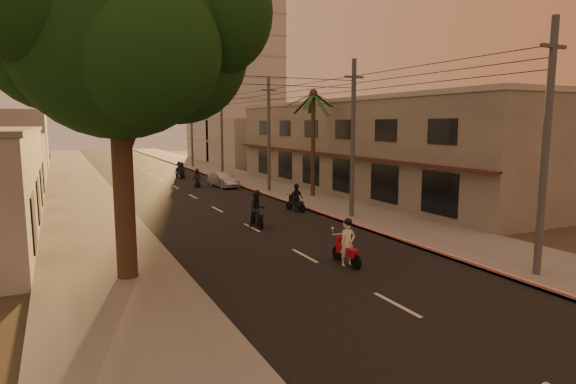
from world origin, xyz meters
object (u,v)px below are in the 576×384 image
(scooter_red, at_px, (347,245))
(scooter_far_b, at_px, (179,171))
(broadleaf_tree, at_px, (128,31))
(palm_tree, at_px, (313,100))
(parked_car, at_px, (223,180))
(scooter_mid_a, at_px, (257,210))
(scooter_mid_b, at_px, (296,199))
(scooter_far_c, at_px, (182,171))
(scooter_far_a, at_px, (197,179))

(scooter_red, height_order, scooter_far_b, scooter_red)
(broadleaf_tree, distance_m, palm_tree, 20.18)
(parked_car, bearing_deg, scooter_mid_a, -107.59)
(palm_tree, bearing_deg, scooter_mid_b, -128.14)
(scooter_red, relative_size, parked_car, 0.47)
(scooter_mid_b, bearing_deg, scooter_far_b, 83.03)
(scooter_mid_a, relative_size, scooter_far_c, 1.23)
(scooter_far_a, bearing_deg, scooter_mid_a, -85.46)
(scooter_far_a, height_order, parked_car, scooter_far_a)
(scooter_mid_a, distance_m, parked_car, 16.36)
(palm_tree, xyz_separation_m, scooter_red, (-7.12, -15.85, -6.34))
(scooter_far_b, bearing_deg, scooter_far_a, -96.91)
(scooter_red, bearing_deg, scooter_far_b, 87.49)
(scooter_mid_b, bearing_deg, scooter_mid_a, -155.17)
(scooter_far_a, xyz_separation_m, scooter_far_b, (0.08, 7.06, 0.06))
(broadleaf_tree, bearing_deg, scooter_far_b, 74.37)
(broadleaf_tree, height_order, scooter_far_a, broadleaf_tree)
(palm_tree, height_order, scooter_far_a, palm_tree)
(scooter_mid_a, bearing_deg, broadleaf_tree, -133.99)
(palm_tree, relative_size, scooter_mid_a, 4.07)
(parked_car, bearing_deg, scooter_mid_b, -93.66)
(scooter_mid_a, bearing_deg, scooter_far_b, 91.92)
(scooter_far_b, distance_m, parked_car, 8.35)
(broadleaf_tree, height_order, scooter_far_b, broadleaf_tree)
(broadleaf_tree, relative_size, parked_car, 3.01)
(scooter_far_b, distance_m, scooter_far_c, 0.35)
(scooter_mid_a, height_order, scooter_far_a, scooter_mid_a)
(palm_tree, xyz_separation_m, scooter_far_c, (-5.86, 16.40, -6.40))
(scooter_red, xyz_separation_m, scooter_mid_a, (-0.51, 7.99, 0.08))
(broadleaf_tree, height_order, scooter_mid_b, broadleaf_tree)
(palm_tree, xyz_separation_m, scooter_mid_a, (-7.63, -7.86, -6.25))
(palm_tree, xyz_separation_m, scooter_far_b, (-6.18, 16.28, -6.36))
(palm_tree, bearing_deg, scooter_far_a, 124.20)
(broadleaf_tree, bearing_deg, palm_tree, 43.48)
(broadleaf_tree, bearing_deg, parked_car, 64.83)
(palm_tree, xyz_separation_m, scooter_far_a, (-6.27, 9.22, -6.42))
(broadleaf_tree, distance_m, scooter_red, 10.90)
(scooter_far_b, bearing_deg, parked_car, -83.02)
(broadleaf_tree, relative_size, palm_tree, 1.48)
(palm_tree, distance_m, scooter_far_a, 12.86)
(scooter_mid_b, bearing_deg, broadleaf_tree, -153.59)
(scooter_far_c, bearing_deg, parked_car, -61.35)
(scooter_far_c, bearing_deg, palm_tree, -52.59)
(scooter_far_a, bearing_deg, broadleaf_tree, -100.77)
(scooter_red, xyz_separation_m, parked_car, (2.85, 24.00, -0.17))
(scooter_mid_b, distance_m, parked_car, 13.00)
(parked_car, bearing_deg, scooter_far_c, 95.17)
(scooter_red, relative_size, scooter_far_b, 1.08)
(scooter_mid_b, distance_m, scooter_far_a, 14.27)
(palm_tree, relative_size, parked_car, 2.04)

